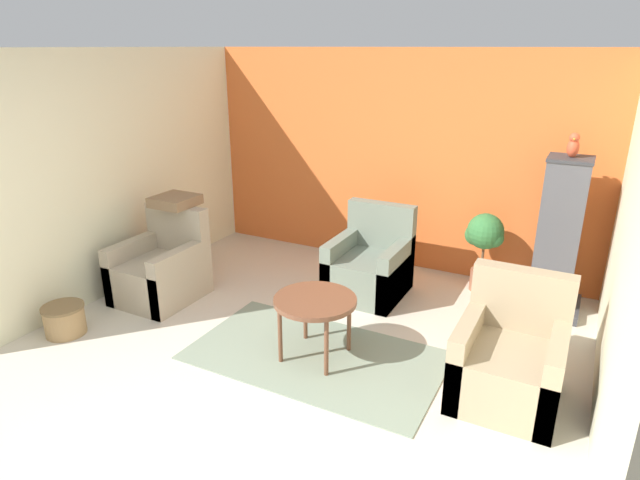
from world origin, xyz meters
TOP-DOWN VIEW (x-y plane):
  - ground_plane at (0.00, 0.00)m, footprint 20.00×20.00m
  - wall_back_accent at (0.00, 3.64)m, footprint 4.68×0.06m
  - wall_left at (-2.31, 1.80)m, footprint 0.06×3.61m
  - wall_right at (2.31, 1.80)m, footprint 0.06×3.61m
  - area_rug at (0.20, 1.33)m, footprint 2.08×1.18m
  - coffee_table at (0.20, 1.33)m, footprint 0.68×0.68m
  - armchair_left at (-1.72, 1.61)m, footprint 0.73×0.80m
  - armchair_right at (1.70, 1.52)m, footprint 0.73×0.80m
  - armchair_middle at (0.12, 2.69)m, footprint 0.73×0.80m
  - birdcage at (1.83, 3.18)m, footprint 0.57×0.57m
  - parrot at (1.83, 3.18)m, footprint 0.10×0.19m
  - potted_plant at (1.13, 3.29)m, footprint 0.41×0.37m
  - wicker_basket at (-1.97, 0.63)m, footprint 0.36×0.36m
  - throw_pillow at (-1.72, 1.90)m, footprint 0.41×0.41m

SIDE VIEW (x-z plane):
  - ground_plane at x=0.00m, z-range 0.00..0.00m
  - area_rug at x=0.20m, z-range 0.00..0.01m
  - wicker_basket at x=-1.97m, z-range 0.01..0.29m
  - armchair_left at x=-1.72m, z-range -0.16..0.74m
  - armchair_right at x=1.70m, z-range -0.16..0.74m
  - armchair_middle at x=0.12m, z-range -0.16..0.74m
  - coffee_table at x=0.20m, z-range 0.22..0.76m
  - potted_plant at x=1.13m, z-range 0.15..1.00m
  - birdcage at x=1.83m, z-range -0.05..1.46m
  - throw_pillow at x=-1.72m, z-range 0.91..1.01m
  - wall_back_accent at x=0.00m, z-range 0.00..2.44m
  - wall_left at x=-2.31m, z-range 0.00..2.44m
  - wall_right at x=2.31m, z-range 0.00..2.44m
  - parrot at x=1.83m, z-range 1.50..1.72m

